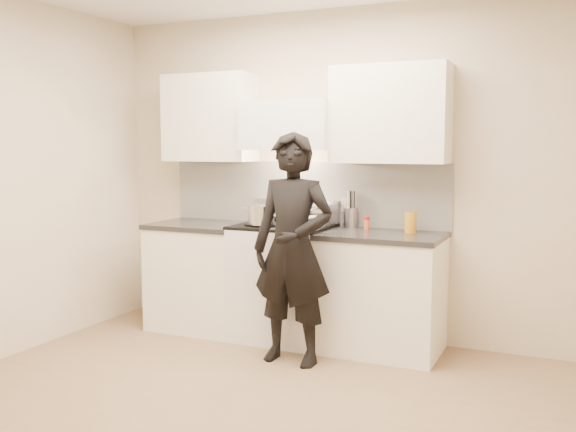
{
  "coord_description": "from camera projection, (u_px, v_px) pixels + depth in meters",
  "views": [
    {
      "loc": [
        1.86,
        -3.29,
        1.58
      ],
      "look_at": [
        -0.09,
        1.05,
        1.06
      ],
      "focal_mm": 40.0,
      "sensor_mm": 36.0,
      "label": 1
    }
  ],
  "objects": [
    {
      "name": "stock_pot",
      "position": [
        263.0,
        215.0,
        5.13
      ],
      "size": [
        0.31,
        0.29,
        0.15
      ],
      "color": "#BCBDC1",
      "rests_on": "stove"
    },
    {
      "name": "ground_plane",
      "position": [
        231.0,
        407.0,
        3.91
      ],
      "size": [
        4.0,
        4.0,
        0.0
      ],
      "primitive_type": "plane",
      "color": "#856B4C"
    },
    {
      "name": "spice_jar",
      "position": [
        367.0,
        223.0,
        5.12
      ],
      "size": [
        0.05,
        0.05,
        0.1
      ],
      "color": "orange",
      "rests_on": "counter_right"
    },
    {
      "name": "room_shell",
      "position": [
        249.0,
        143.0,
        4.1
      ],
      "size": [
        4.04,
        3.54,
        2.7
      ],
      "color": "beige",
      "rests_on": "ground"
    },
    {
      "name": "oil_glass",
      "position": [
        411.0,
        222.0,
        4.91
      ],
      "size": [
        0.09,
        0.09,
        0.16
      ],
      "color": "#BC8119",
      "rests_on": "counter_right"
    },
    {
      "name": "person",
      "position": [
        293.0,
        249.0,
        4.64
      ],
      "size": [
        0.63,
        0.42,
        1.68
      ],
      "primitive_type": "imported",
      "rotation": [
        0.0,
        0.0,
        -0.03
      ],
      "color": "black",
      "rests_on": "ground"
    },
    {
      "name": "utensil_crock",
      "position": [
        351.0,
        216.0,
        5.24
      ],
      "size": [
        0.11,
        0.11,
        0.3
      ],
      "color": "#9C9CA9",
      "rests_on": "counter_right"
    },
    {
      "name": "wok",
      "position": [
        310.0,
        210.0,
        5.27
      ],
      "size": [
        0.37,
        0.45,
        0.29
      ],
      "color": "#BCBDC1",
      "rests_on": "stove"
    },
    {
      "name": "counter_left",
      "position": [
        202.0,
        275.0,
        5.59
      ],
      "size": [
        0.82,
        0.67,
        0.92
      ],
      "color": "white",
      "rests_on": "ground"
    },
    {
      "name": "counter_right",
      "position": [
        381.0,
        292.0,
        4.93
      ],
      "size": [
        0.92,
        0.67,
        0.92
      ],
      "color": "white",
      "rests_on": "ground"
    },
    {
      "name": "stove",
      "position": [
        284.0,
        281.0,
        5.27
      ],
      "size": [
        0.76,
        0.65,
        0.96
      ],
      "color": "white",
      "rests_on": "ground"
    }
  ]
}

